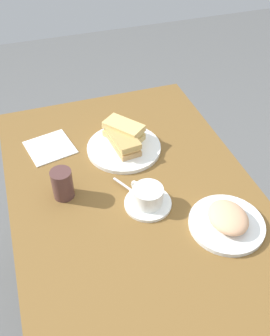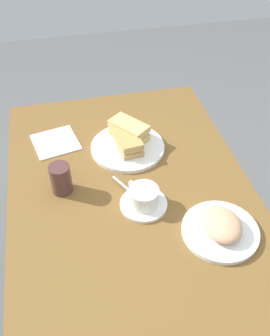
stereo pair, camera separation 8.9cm
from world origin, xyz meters
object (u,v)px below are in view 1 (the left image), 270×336
object	(u,v)px
sandwich_plate	(124,148)
side_plate	(226,224)
coffee_saucer	(148,203)
sandwich_front	(124,141)
napkin	(50,147)
drinking_glass	(62,184)
dining_table	(146,244)
spoon	(129,188)
sandwich_back	(124,131)
coffee_cup	(148,195)

from	to	relation	value
sandwich_plate	side_plate	world-z (taller)	same
coffee_saucer	sandwich_front	bearing A→B (deg)	-1.42
napkin	drinking_glass	size ratio (longest dim) A/B	1.54
side_plate	sandwich_front	bearing A→B (deg)	23.34
dining_table	side_plate	size ratio (longest dim) A/B	6.27
dining_table	napkin	size ratio (longest dim) A/B	8.97
sandwich_front	side_plate	world-z (taller)	sandwich_front
side_plate	drinking_glass	world-z (taller)	drinking_glass
spoon	dining_table	bearing A→B (deg)	-172.91
napkin	drinking_glass	distance (m)	0.24
sandwich_back	side_plate	distance (m)	0.49
coffee_cup	side_plate	distance (m)	0.24
sandwich_back	spoon	world-z (taller)	sandwich_back
dining_table	drinking_glass	world-z (taller)	drinking_glass
napkin	sandwich_back	bearing A→B (deg)	-99.51
dining_table	coffee_cup	bearing A→B (deg)	-20.83
sandwich_front	spoon	bearing A→B (deg)	167.25
dining_table	spoon	bearing A→B (deg)	7.09
sandwich_back	coffee_saucer	bearing A→B (deg)	175.98
drinking_glass	dining_table	bearing A→B (deg)	-129.56
coffee_saucer	side_plate	distance (m)	0.23
coffee_cup	drinking_glass	distance (m)	0.26
sandwich_front	drinking_glass	world-z (taller)	drinking_glass
coffee_cup	sandwich_back	bearing A→B (deg)	-4.15
drinking_glass	sandwich_back	bearing A→B (deg)	-51.95
coffee_saucer	coffee_cup	distance (m)	0.03
side_plate	drinking_glass	distance (m)	0.49
coffee_saucer	coffee_cup	bearing A→B (deg)	22.99
sandwich_plate	coffee_saucer	size ratio (longest dim) A/B	1.81
dining_table	spoon	distance (m)	0.18
sandwich_back	sandwich_plate	bearing A→B (deg)	162.63
sandwich_plate	coffee_saucer	world-z (taller)	sandwich_plate
spoon	coffee_saucer	bearing A→B (deg)	-151.79
coffee_saucer	side_plate	xyz separation A→B (m)	(-0.14, -0.18, 0.00)
coffee_cup	napkin	size ratio (longest dim) A/B	0.74
spoon	coffee_cup	bearing A→B (deg)	-151.69
spoon	drinking_glass	distance (m)	0.20
coffee_saucer	napkin	xyz separation A→B (m)	(0.36, 0.24, -0.00)
sandwich_front	sandwich_back	bearing A→B (deg)	-18.04
sandwich_front	coffee_cup	xyz separation A→B (m)	(-0.26, 0.01, 0.00)
sandwich_back	coffee_cup	bearing A→B (deg)	175.85
sandwich_front	sandwich_back	distance (m)	0.05
coffee_saucer	drinking_glass	xyz separation A→B (m)	(0.12, 0.23, 0.04)
coffee_cup	dining_table	bearing A→B (deg)	159.17
sandwich_back	coffee_cup	xyz separation A→B (m)	(-0.31, 0.02, -0.00)
sandwich_front	coffee_saucer	size ratio (longest dim) A/B	1.07
coffee_cup	napkin	bearing A→B (deg)	33.50
spoon	napkin	size ratio (longest dim) A/B	0.62
drinking_glass	napkin	bearing A→B (deg)	1.42
sandwich_back	drinking_glass	distance (m)	0.32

